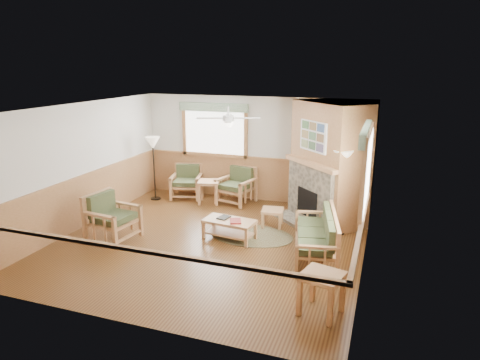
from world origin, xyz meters
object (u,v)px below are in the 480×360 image
(footstool, at_px, (272,218))
(floor_lamp_left, at_px, (154,168))
(sofa, at_px, (315,235))
(end_table_sofa, at_px, (321,293))
(floor_lamp_right, at_px, (341,192))
(armchair_left, at_px, (113,217))
(coffee_table, at_px, (229,230))
(armchair_back_left, at_px, (186,182))
(armchair_back_right, at_px, (236,185))
(end_table_chairs, at_px, (209,192))

(footstool, xyz_separation_m, floor_lamp_left, (-3.46, 0.89, 0.64))
(sofa, relative_size, end_table_sofa, 2.89)
(floor_lamp_right, bearing_deg, footstool, -176.30)
(armchair_left, relative_size, coffee_table, 0.91)
(armchair_left, xyz_separation_m, coffee_table, (2.26, 0.76, -0.27))
(footstool, bearing_deg, armchair_back_left, 154.21)
(armchair_back_left, distance_m, armchair_back_right, 1.42)
(end_table_sofa, relative_size, floor_lamp_left, 0.37)
(end_table_chairs, relative_size, floor_lamp_left, 0.35)
(armchair_left, bearing_deg, end_table_sofa, -99.77)
(floor_lamp_right, bearing_deg, sofa, -102.96)
(coffee_table, relative_size, footstool, 2.29)
(sofa, height_order, armchair_left, armchair_left)
(armchair_back_left, bearing_deg, end_table_chairs, -33.34)
(end_table_sofa, bearing_deg, floor_lamp_left, 141.57)
(armchair_left, height_order, floor_lamp_right, floor_lamp_right)
(armchair_back_left, height_order, armchair_back_right, armchair_back_right)
(armchair_back_right, xyz_separation_m, floor_lamp_right, (2.76, -1.24, 0.45))
(armchair_back_right, xyz_separation_m, end_table_chairs, (-0.64, -0.27, -0.16))
(sofa, height_order, armchair_back_right, armchair_back_right)
(sofa, bearing_deg, end_table_sofa, 0.44)
(sofa, distance_m, floor_lamp_left, 5.06)
(armchair_back_right, distance_m, armchair_left, 3.45)
(armchair_left, distance_m, floor_lamp_right, 4.73)
(armchair_back_right, height_order, floor_lamp_left, floor_lamp_left)
(armchair_left, bearing_deg, coffee_table, -64.49)
(armchair_left, relative_size, end_table_chairs, 1.61)
(armchair_left, xyz_separation_m, footstool, (2.90, 1.75, -0.28))
(armchair_back_left, xyz_separation_m, floor_lamp_left, (-0.71, -0.44, 0.41))
(floor_lamp_left, bearing_deg, sofa, -24.38)
(end_table_chairs, xyz_separation_m, floor_lamp_right, (3.41, -0.97, 0.61))
(armchair_back_right, relative_size, floor_lamp_right, 0.50)
(armchair_back_left, distance_m, end_table_chairs, 0.83)
(armchair_back_left, height_order, floor_lamp_left, floor_lamp_left)
(end_table_chairs, height_order, footstool, end_table_chairs)
(end_table_sofa, relative_size, footstool, 1.37)
(end_table_chairs, distance_m, footstool, 2.24)
(end_table_sofa, height_order, floor_lamp_right, floor_lamp_right)
(armchair_back_right, relative_size, end_table_sofa, 1.46)
(sofa, bearing_deg, floor_lamp_left, -126.20)
(armchair_back_left, bearing_deg, floor_lamp_left, -162.70)
(end_table_sofa, bearing_deg, sofa, 102.26)
(armchair_back_left, xyz_separation_m, footstool, (2.75, -1.33, -0.23))
(end_table_chairs, bearing_deg, armchair_back_left, 160.95)
(coffee_table, height_order, floor_lamp_left, floor_lamp_left)
(end_table_chairs, relative_size, floor_lamp_right, 0.33)
(end_table_chairs, distance_m, floor_lamp_left, 1.59)
(sofa, xyz_separation_m, armchair_left, (-4.04, -0.56, 0.06))
(footstool, bearing_deg, coffee_table, -123.14)
(footstool, bearing_deg, end_table_sofa, -63.31)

